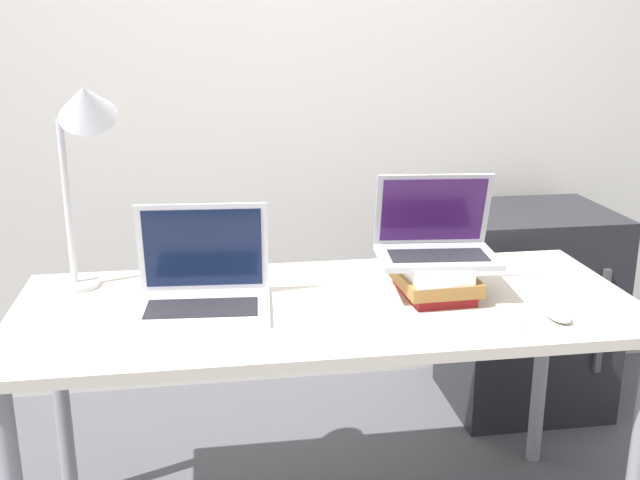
{
  "coord_description": "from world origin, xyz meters",
  "views": [
    {
      "loc": [
        -0.32,
        -1.55,
        1.51
      ],
      "look_at": [
        -0.02,
        0.36,
        0.94
      ],
      "focal_mm": 42.0,
      "sensor_mm": 36.0,
      "label": 1
    }
  ],
  "objects_px": {
    "mouse": "(557,314)",
    "laptop_on_books": "(435,241)",
    "laptop_left": "(203,288)",
    "book_stack": "(432,277)",
    "wireless_keyboard": "(461,321)",
    "mini_fridge": "(527,309)",
    "desk_lamp": "(83,127)"
  },
  "relations": [
    {
      "from": "laptop_left",
      "to": "desk_lamp",
      "type": "xyz_separation_m",
      "value": [
        -0.3,
        0.18,
        0.41
      ]
    },
    {
      "from": "laptop_left",
      "to": "mini_fridge",
      "type": "distance_m",
      "value": 1.5
    },
    {
      "from": "mini_fridge",
      "to": "desk_lamp",
      "type": "bearing_deg",
      "value": -161.88
    },
    {
      "from": "wireless_keyboard",
      "to": "book_stack",
      "type": "bearing_deg",
      "value": 93.47
    },
    {
      "from": "laptop_left",
      "to": "book_stack",
      "type": "xyz_separation_m",
      "value": [
        0.64,
        -0.0,
        -0.0
      ]
    },
    {
      "from": "wireless_keyboard",
      "to": "desk_lamp",
      "type": "relative_size",
      "value": 0.5
    },
    {
      "from": "laptop_on_books",
      "to": "mini_fridge",
      "type": "xyz_separation_m",
      "value": [
        0.61,
        0.68,
        -0.51
      ]
    },
    {
      "from": "laptop_on_books",
      "to": "mini_fridge",
      "type": "height_order",
      "value": "laptop_on_books"
    },
    {
      "from": "book_stack",
      "to": "laptop_on_books",
      "type": "height_order",
      "value": "laptop_on_books"
    },
    {
      "from": "laptop_left",
      "to": "book_stack",
      "type": "bearing_deg",
      "value": -0.36
    },
    {
      "from": "laptop_left",
      "to": "laptop_on_books",
      "type": "height_order",
      "value": "laptop_on_books"
    },
    {
      "from": "laptop_on_books",
      "to": "mouse",
      "type": "distance_m",
      "value": 0.38
    },
    {
      "from": "laptop_left",
      "to": "desk_lamp",
      "type": "distance_m",
      "value": 0.54
    },
    {
      "from": "laptop_on_books",
      "to": "wireless_keyboard",
      "type": "distance_m",
      "value": 0.28
    },
    {
      "from": "book_stack",
      "to": "desk_lamp",
      "type": "distance_m",
      "value": 1.05
    },
    {
      "from": "desk_lamp",
      "to": "laptop_left",
      "type": "bearing_deg",
      "value": -31.24
    },
    {
      "from": "laptop_left",
      "to": "mouse",
      "type": "distance_m",
      "value": 0.94
    },
    {
      "from": "laptop_left",
      "to": "mouse",
      "type": "height_order",
      "value": "laptop_left"
    },
    {
      "from": "wireless_keyboard",
      "to": "mini_fridge",
      "type": "bearing_deg",
      "value": 56.39
    },
    {
      "from": "laptop_on_books",
      "to": "mouse",
      "type": "relative_size",
      "value": 3.15
    },
    {
      "from": "laptop_on_books",
      "to": "desk_lamp",
      "type": "height_order",
      "value": "desk_lamp"
    },
    {
      "from": "book_stack",
      "to": "mouse",
      "type": "bearing_deg",
      "value": -39.93
    },
    {
      "from": "book_stack",
      "to": "wireless_keyboard",
      "type": "bearing_deg",
      "value": -86.53
    },
    {
      "from": "laptop_on_books",
      "to": "mouse",
      "type": "bearing_deg",
      "value": -44.24
    },
    {
      "from": "laptop_left",
      "to": "laptop_on_books",
      "type": "distance_m",
      "value": 0.66
    },
    {
      "from": "laptop_on_books",
      "to": "mini_fridge",
      "type": "bearing_deg",
      "value": 47.96
    },
    {
      "from": "wireless_keyboard",
      "to": "desk_lamp",
      "type": "bearing_deg",
      "value": 157.09
    },
    {
      "from": "mouse",
      "to": "laptop_on_books",
      "type": "bearing_deg",
      "value": 135.76
    },
    {
      "from": "laptop_left",
      "to": "book_stack",
      "type": "distance_m",
      "value": 0.64
    },
    {
      "from": "laptop_on_books",
      "to": "mini_fridge",
      "type": "relative_size",
      "value": 0.43
    },
    {
      "from": "book_stack",
      "to": "laptop_left",
      "type": "bearing_deg",
      "value": 179.64
    },
    {
      "from": "book_stack",
      "to": "mini_fridge",
      "type": "bearing_deg",
      "value": 48.34
    }
  ]
}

